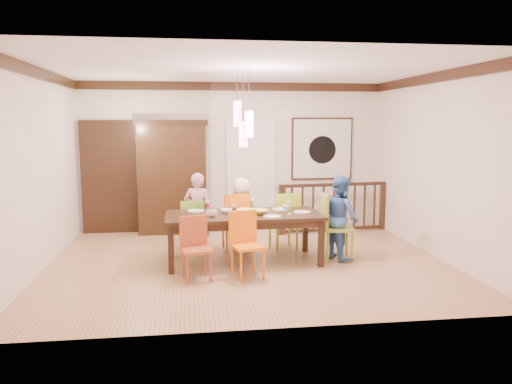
{
  "coord_description": "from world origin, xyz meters",
  "views": [
    {
      "loc": [
        -0.87,
        -7.37,
        2.12
      ],
      "look_at": [
        0.16,
        0.28,
        1.05
      ],
      "focal_mm": 35.0,
      "sensor_mm": 36.0,
      "label": 1
    }
  ],
  "objects": [
    {
      "name": "wine_glass_c",
      "position": [
        -0.23,
        -0.24,
        0.84
      ],
      "size": [
        0.08,
        0.08,
        0.19
      ],
      "primitive_type": null,
      "color": "#590C19",
      "rests_on": "dining_table"
    },
    {
      "name": "floor",
      "position": [
        0.0,
        0.0,
        0.0
      ],
      "size": [
        6.0,
        6.0,
        0.0
      ],
      "primitive_type": "plane",
      "color": "#9C734B",
      "rests_on": "ground"
    },
    {
      "name": "plate_far_right",
      "position": [
        0.56,
        0.32,
        0.76
      ],
      "size": [
        0.26,
        0.26,
        0.01
      ],
      "primitive_type": "cylinder",
      "color": "white",
      "rests_on": "dining_table"
    },
    {
      "name": "ceiling",
      "position": [
        0.0,
        0.0,
        2.9
      ],
      "size": [
        6.0,
        6.0,
        0.0
      ],
      "primitive_type": "plane",
      "rotation": [
        3.14,
        0.0,
        0.0
      ],
      "color": "white",
      "rests_on": "wall_back"
    },
    {
      "name": "chair_far_mid",
      "position": [
        -0.12,
        0.82,
        0.55
      ],
      "size": [
        0.48,
        0.48,
        0.97
      ],
      "rotation": [
        0.0,
        0.0,
        3.24
      ],
      "color": "orange",
      "rests_on": "floor"
    },
    {
      "name": "chair_end_right",
      "position": [
        1.41,
        -0.0,
        0.59
      ],
      "size": [
        0.5,
        0.5,
        1.02
      ],
      "rotation": [
        0.0,
        0.0,
        1.47
      ],
      "color": "olive",
      "rests_on": "floor"
    },
    {
      "name": "plate_end_right",
      "position": [
        0.84,
        0.03,
        0.76
      ],
      "size": [
        0.26,
        0.26,
        0.01
      ],
      "primitive_type": "cylinder",
      "color": "white",
      "rests_on": "dining_table"
    },
    {
      "name": "chair_far_left",
      "position": [
        -0.81,
        0.87,
        0.49
      ],
      "size": [
        0.42,
        0.42,
        0.86
      ],
      "rotation": [
        0.0,
        0.0,
        3.05
      ],
      "color": "#80C834",
      "rests_on": "floor"
    },
    {
      "name": "plate_near_mid",
      "position": [
        0.33,
        -0.27,
        0.76
      ],
      "size": [
        0.26,
        0.26,
        0.01
      ],
      "primitive_type": "cylinder",
      "color": "white",
      "rests_on": "dining_table"
    },
    {
      "name": "panel_door",
      "position": [
        -2.4,
        2.45,
        1.05
      ],
      "size": [
        1.04,
        0.07,
        2.24
      ],
      "primitive_type": "cube",
      "color": "black",
      "rests_on": "wall_back"
    },
    {
      "name": "crown_molding",
      "position": [
        0.0,
        0.0,
        2.82
      ],
      "size": [
        6.0,
        5.0,
        0.16
      ],
      "primitive_type": null,
      "color": "black",
      "rests_on": "wall_back"
    },
    {
      "name": "plate_near_left",
      "position": [
        -0.84,
        -0.24,
        0.76
      ],
      "size": [
        0.26,
        0.26,
        0.01
      ],
      "primitive_type": "cylinder",
      "color": "white",
      "rests_on": "dining_table"
    },
    {
      "name": "person_far_left",
      "position": [
        -0.74,
        0.94,
        0.65
      ],
      "size": [
        0.54,
        0.43,
        1.3
      ],
      "primitive_type": "imported",
      "rotation": [
        0.0,
        0.0,
        2.85
      ],
      "color": "#DAA5B1",
      "rests_on": "floor"
    },
    {
      "name": "chair_near_left",
      "position": [
        -0.79,
        -0.75,
        0.49
      ],
      "size": [
        0.46,
        0.46,
        0.86
      ],
      "rotation": [
        0.0,
        0.0,
        0.2
      ],
      "color": "#A34523",
      "rests_on": "floor"
    },
    {
      "name": "cup_right",
      "position": [
        0.62,
        0.17,
        0.8
      ],
      "size": [
        0.14,
        0.14,
        0.1
      ],
      "primitive_type": "imported",
      "rotation": [
        0.0,
        0.0,
        -0.43
      ],
      "color": "silver",
      "rests_on": "dining_table"
    },
    {
      "name": "chair_near_mid",
      "position": [
        -0.09,
        -0.75,
        0.52
      ],
      "size": [
        0.51,
        0.51,
        0.91
      ],
      "rotation": [
        0.0,
        0.0,
        0.27
      ],
      "color": "orange",
      "rests_on": "floor"
    },
    {
      "name": "chair_far_right",
      "position": [
        0.69,
        0.77,
        0.55
      ],
      "size": [
        0.51,
        0.51,
        0.97
      ],
      "rotation": [
        0.0,
        0.0,
        3.33
      ],
      "color": "#9AC323",
      "rests_on": "floor"
    },
    {
      "name": "small_bowl",
      "position": [
        -0.31,
        0.15,
        0.78
      ],
      "size": [
        0.26,
        0.26,
        0.06
      ],
      "primitive_type": "imported",
      "rotation": [
        0.0,
        0.0,
        0.43
      ],
      "color": "white",
      "rests_on": "dining_table"
    },
    {
      "name": "balustrade",
      "position": [
        1.92,
        1.95,
        0.5
      ],
      "size": [
        2.26,
        0.31,
        0.96
      ],
      "rotation": [
        0.0,
        0.0,
        0.1
      ],
      "color": "black",
      "rests_on": "floor"
    },
    {
      "name": "china_hutch",
      "position": [
        -1.19,
        2.3,
        1.09
      ],
      "size": [
        1.38,
        0.46,
        2.18
      ],
      "color": "black",
      "rests_on": "floor"
    },
    {
      "name": "person_far_mid",
      "position": [
        -0.01,
        0.85,
        0.61
      ],
      "size": [
        0.64,
        0.45,
        1.22
      ],
      "primitive_type": "imported",
      "rotation": [
        0.0,
        0.0,
        3.26
      ],
      "color": "beige",
      "rests_on": "floor"
    },
    {
      "name": "wine_glass_b",
      "position": [
        0.11,
        0.22,
        0.84
      ],
      "size": [
        0.08,
        0.08,
        0.19
      ],
      "primitive_type": null,
      "color": "silver",
      "rests_on": "dining_table"
    },
    {
      "name": "plate_far_mid",
      "position": [
        -0.01,
        0.4,
        0.76
      ],
      "size": [
        0.26,
        0.26,
        0.01
      ],
      "primitive_type": "cylinder",
      "color": "white",
      "rests_on": "dining_table"
    },
    {
      "name": "plate_far_left",
      "position": [
        -0.78,
        0.37,
        0.76
      ],
      "size": [
        0.26,
        0.26,
        0.01
      ],
      "primitive_type": "cylinder",
      "color": "white",
      "rests_on": "dining_table"
    },
    {
      "name": "person_end_right",
      "position": [
        1.46,
        0.05,
        0.66
      ],
      "size": [
        0.65,
        0.75,
        1.32
      ],
      "primitive_type": "imported",
      "rotation": [
        0.0,
        0.0,
        1.85
      ],
      "color": "#3B65A7",
      "rests_on": "floor"
    },
    {
      "name": "wall_left",
      "position": [
        -3.0,
        0.0,
        1.45
      ],
      "size": [
        0.0,
        5.0,
        5.0
      ],
      "primitive_type": "plane",
      "rotation": [
        1.57,
        0.0,
        1.57
      ],
      "color": "silver",
      "rests_on": "floor"
    },
    {
      "name": "white_doorway",
      "position": [
        0.35,
        2.46,
        1.05
      ],
      "size": [
        0.97,
        0.05,
        2.22
      ],
      "primitive_type": "cube",
      "color": "silver",
      "rests_on": "wall_back"
    },
    {
      "name": "painting",
      "position": [
        1.8,
        2.46,
        1.6
      ],
      "size": [
        1.25,
        0.06,
        1.25
      ],
      "color": "black",
      "rests_on": "wall_back"
    },
    {
      "name": "serving_bowl",
      "position": [
        0.16,
        -0.02,
        0.79
      ],
      "size": [
        0.38,
        0.38,
        0.07
      ],
      "primitive_type": "imported",
      "rotation": [
        0.0,
        0.0,
        0.4
      ],
      "color": "gold",
      "rests_on": "dining_table"
    },
    {
      "name": "wine_glass_d",
      "position": [
        0.62,
        -0.08,
        0.84
      ],
      "size": [
        0.08,
        0.08,
        0.19
      ],
      "primitive_type": null,
      "color": "silver",
      "rests_on": "dining_table"
    },
    {
      "name": "wall_back",
      "position": [
        0.0,
        2.5,
        1.45
      ],
      "size": [
        6.0,
        0.0,
        6.0
      ],
      "primitive_type": "plane",
      "rotation": [
        1.57,
        0.0,
        0.0
      ],
      "color": "silver",
      "rests_on": "floor"
    },
    {
      "name": "dining_table",
      "position": [
        -0.06,
        0.06,
        0.68
      ],
      "size": [
        2.38,
        1.13,
        0.75
      ],
      "rotation": [
        0.0,
        0.0,
        0.03
      ],
      "color": "black",
      "rests_on": "floor"
    },
    {
      "name": "napkin",
      "position": [
        -0.1,
        -0.25,
        0.76
      ],
      "size": [
        0.18,
        0.14,
        0.01
      ],
      "primitive_type": "cube",
      "color": "#D83359",
      "rests_on": "dining_table"
    },
    {
      "name": "wine_glass_a",
      "position": [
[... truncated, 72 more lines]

